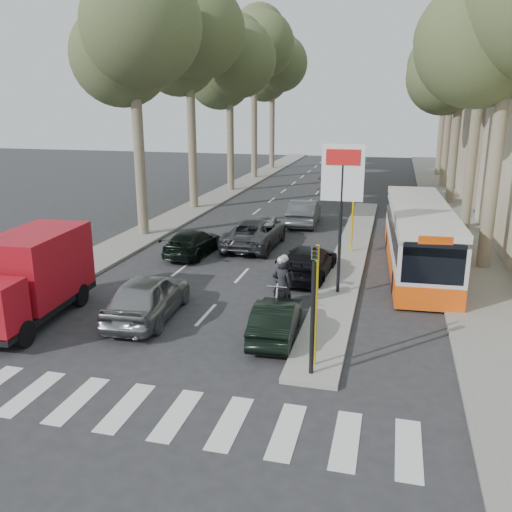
{
  "coord_description": "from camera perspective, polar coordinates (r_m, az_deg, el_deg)",
  "views": [
    {
      "loc": [
        5.03,
        -14.27,
        6.99
      ],
      "look_at": [
        0.33,
        4.09,
        1.6
      ],
      "focal_mm": 38.0,
      "sensor_mm": 36.0,
      "label": 1
    }
  ],
  "objects": [
    {
      "name": "ground",
      "position": [
        16.67,
        -4.64,
        -8.98
      ],
      "size": [
        120.0,
        120.0,
        0.0
      ],
      "primitive_type": "plane",
      "color": "#28282B",
      "rests_on": "ground"
    },
    {
      "name": "sidewalk_right",
      "position": [
        40.04,
        19.32,
        5.02
      ],
      "size": [
        3.2,
        70.0,
        0.12
      ],
      "primitive_type": "cube",
      "color": "gray",
      "rests_on": "ground"
    },
    {
      "name": "median_left",
      "position": [
        44.77,
        -2.77,
        6.96
      ],
      "size": [
        2.4,
        64.0,
        0.12
      ],
      "primitive_type": "cube",
      "color": "gray",
      "rests_on": "ground"
    },
    {
      "name": "traffic_island",
      "position": [
        26.26,
        9.96,
        0.37
      ],
      "size": [
        1.5,
        26.0,
        0.16
      ],
      "primitive_type": "cube",
      "color": "gray",
      "rests_on": "ground"
    },
    {
      "name": "billboard",
      "position": [
        19.63,
        9.0,
        6.04
      ],
      "size": [
        1.5,
        12.1,
        5.6
      ],
      "color": "yellow",
      "rests_on": "ground"
    },
    {
      "name": "traffic_light_island",
      "position": [
        13.66,
        6.08,
        -3.48
      ],
      "size": [
        0.16,
        0.41,
        3.6
      ],
      "color": "black",
      "rests_on": "ground"
    },
    {
      "name": "tree_l_a",
      "position": [
        29.56,
        -12.57,
        22.12
      ],
      "size": [
        7.4,
        7.2,
        14.1
      ],
      "color": "#6B604C",
      "rests_on": "ground"
    },
    {
      "name": "tree_l_b",
      "position": [
        36.98,
        -6.83,
        22.11
      ],
      "size": [
        7.4,
        7.2,
        14.88
      ],
      "color": "#6B604C",
      "rests_on": "ground"
    },
    {
      "name": "tree_l_c",
      "position": [
        44.38,
        -2.6,
        19.8
      ],
      "size": [
        7.4,
        7.2,
        13.71
      ],
      "color": "#6B604C",
      "rests_on": "ground"
    },
    {
      "name": "tree_l_d",
      "position": [
        52.22,
        -0.01,
        21.12
      ],
      "size": [
        7.4,
        7.2,
        15.66
      ],
      "color": "#6B604C",
      "rests_on": "ground"
    },
    {
      "name": "tree_l_e",
      "position": [
        59.93,
        1.9,
        19.45
      ],
      "size": [
        7.4,
        7.2,
        14.49
      ],
      "color": "#6B604C",
      "rests_on": "ground"
    },
    {
      "name": "tree_r_b",
      "position": [
        32.95,
        23.39,
        22.4
      ],
      "size": [
        7.4,
        7.2,
        15.27
      ],
      "color": "#6B604C",
      "rests_on": "ground"
    },
    {
      "name": "tree_r_c",
      "position": [
        40.67,
        21.12,
        18.69
      ],
      "size": [
        7.4,
        7.2,
        13.32
      ],
      "color": "#6B604C",
      "rests_on": "ground"
    },
    {
      "name": "tree_r_d",
      "position": [
        48.73,
        20.37,
        19.76
      ],
      "size": [
        7.4,
        7.2,
        14.88
      ],
      "color": "#6B604C",
      "rests_on": "ground"
    },
    {
      "name": "tree_r_e",
      "position": [
        56.64,
        19.62,
        18.45
      ],
      "size": [
        7.4,
        7.2,
        14.1
      ],
      "color": "#6B604C",
      "rests_on": "ground"
    },
    {
      "name": "silver_hatchback",
      "position": [
        18.43,
        -11.33,
        -4.17
      ],
      "size": [
        2.12,
        4.64,
        1.54
      ],
      "primitive_type": "imported",
      "rotation": [
        0.0,
        0.0,
        3.21
      ],
      "color": "gray",
      "rests_on": "ground"
    },
    {
      "name": "dark_hatchback",
      "position": [
        16.69,
        2.11,
        -6.69
      ],
      "size": [
        1.46,
        3.64,
        1.18
      ],
      "primitive_type": "imported",
      "rotation": [
        0.0,
        0.0,
        3.2
      ],
      "color": "black",
      "rests_on": "ground"
    },
    {
      "name": "queue_car_a",
      "position": [
        26.98,
        -0.14,
        2.42
      ],
      "size": [
        2.46,
        5.16,
        1.42
      ],
      "primitive_type": "imported",
      "rotation": [
        0.0,
        0.0,
        3.12
      ],
      "color": "#44464B",
      "rests_on": "ground"
    },
    {
      "name": "queue_car_b",
      "position": [
        22.43,
        5.49,
        -0.6
      ],
      "size": [
        2.13,
        4.64,
        1.32
      ],
      "primitive_type": "imported",
      "rotation": [
        0.0,
        0.0,
        3.08
      ],
      "color": "black",
      "rests_on": "ground"
    },
    {
      "name": "queue_car_c",
      "position": [
        28.73,
        1.02,
        3.12
      ],
      "size": [
        2.01,
        3.96,
        1.29
      ],
      "primitive_type": "imported",
      "rotation": [
        0.0,
        0.0,
        3.27
      ],
      "color": "#A0A1A7",
      "rests_on": "ground"
    },
    {
      "name": "queue_car_d",
      "position": [
        32.12,
        5.1,
        4.61
      ],
      "size": [
        1.77,
        4.59,
        1.49
      ],
      "primitive_type": "imported",
      "rotation": [
        0.0,
        0.0,
        3.18
      ],
      "color": "#515459",
      "rests_on": "ground"
    },
    {
      "name": "queue_car_e",
      "position": [
        25.76,
        -6.64,
        1.42
      ],
      "size": [
        1.91,
        4.26,
        1.21
      ],
      "primitive_type": "imported",
      "rotation": [
        0.0,
        0.0,
        3.09
      ],
      "color": "black",
      "rests_on": "ground"
    },
    {
      "name": "red_truck",
      "position": [
        19.19,
        -22.68,
        -1.95
      ],
      "size": [
        2.42,
        5.52,
        2.88
      ],
      "rotation": [
        0.0,
        0.0,
        0.07
      ],
      "color": "black",
      "rests_on": "ground"
    },
    {
      "name": "city_bus",
      "position": [
        24.25,
        16.75,
        2.08
      ],
      "size": [
        2.9,
        10.84,
        2.83
      ],
      "rotation": [
        0.0,
        0.0,
        0.05
      ],
      "color": "#F4510D",
      "rests_on": "ground"
    },
    {
      "name": "motorcycle",
      "position": [
        18.88,
        2.82,
        -2.98
      ],
      "size": [
        0.83,
        2.32,
        1.97
      ],
      "rotation": [
        0.0,
        0.0,
        -0.01
      ],
      "color": "black",
      "rests_on": "ground"
    },
    {
      "name": "pedestrian_far",
      "position": [
        26.54,
        19.72,
        1.73
      ],
      "size": [
        1.14,
        0.81,
        1.62
      ],
      "primitive_type": "imported",
      "rotation": [
        0.0,
        0.0,
        3.51
      ],
      "color": "brown",
      "rests_on": "sidewalk_right"
    }
  ]
}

